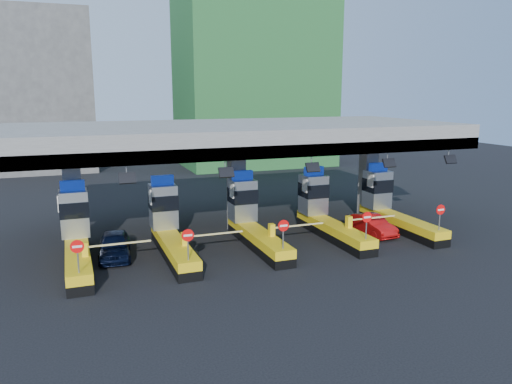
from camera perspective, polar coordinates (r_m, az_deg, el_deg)
name	(u,v)px	position (r m, az deg, el deg)	size (l,w,h in m)	color
ground	(252,243)	(30.41, -0.42, -5.81)	(120.00, 120.00, 0.00)	black
toll_canopy	(237,138)	(31.90, -2.23, 6.23)	(28.00, 12.09, 7.00)	slate
toll_lane_far_left	(76,236)	(28.57, -19.87, -4.72)	(4.43, 8.00, 4.16)	black
toll_lane_left	(169,227)	(29.01, -9.94, -3.96)	(4.43, 8.00, 4.16)	black
toll_lane_center	(251,219)	(30.29, -0.60, -3.14)	(4.43, 8.00, 4.16)	black
toll_lane_right	(324,212)	(32.29, 7.76, -2.33)	(4.43, 8.00, 4.16)	black
toll_lane_far_right	(389,206)	(34.90, 15.01, -1.58)	(4.43, 8.00, 4.16)	black
bg_building_scaffold	(254,50)	(63.44, -0.27, 15.89)	(18.00, 12.00, 28.00)	#1E5926
bg_building_concrete	(27,92)	(63.39, -24.67, 10.36)	(14.00, 10.00, 18.00)	#4C4C49
van	(115,245)	(28.64, -15.85, -5.86)	(1.68, 4.18, 1.43)	black
red_car	(372,225)	(32.80, 13.07, -3.67)	(1.36, 3.89, 1.28)	#B20E0D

